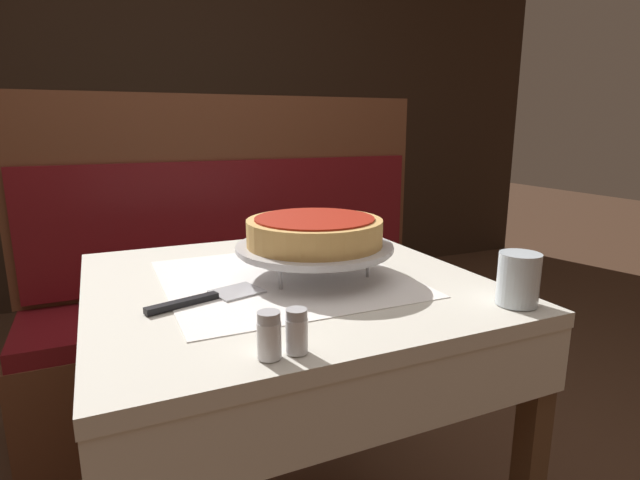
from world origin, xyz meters
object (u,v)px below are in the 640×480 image
dining_table_rear (178,209)px  pepper_shaker (297,331)px  pizza_pan_stand (315,249)px  salt_shaker (269,335)px  pizza_server (209,297)px  water_glass_near (518,279)px  dining_table_front (285,319)px  condiment_caddy (178,178)px  booth_bench (246,316)px  deep_dish_pizza (314,231)px

dining_table_rear → pepper_shaker: 2.12m
pizza_pan_stand → salt_shaker: bearing=-122.9°
pizza_server → water_glass_near: (0.53, -0.27, 0.05)m
dining_table_front → dining_table_rear: 1.75m
pizza_server → pizza_pan_stand: bearing=13.8°
pizza_server → water_glass_near: 0.60m
dining_table_front → condiment_caddy: 1.81m
dining_table_rear → pizza_pan_stand: bearing=-88.6°
pizza_server → condiment_caddy: (0.23, 1.88, 0.05)m
dining_table_front → pizza_pan_stand: 0.18m
pizza_server → condiment_caddy: condiment_caddy is taller
dining_table_rear → pizza_pan_stand: pizza_pan_stand is taller
pizza_pan_stand → water_glass_near: size_ratio=3.53×
dining_table_front → pizza_server: (-0.18, -0.08, 0.11)m
booth_bench → pizza_server: (-0.32, -0.90, 0.42)m
pizza_pan_stand → water_glass_near: bearing=-49.9°
dining_table_front → deep_dish_pizza: bearing=-10.5°
dining_table_rear → condiment_caddy: size_ratio=4.37×
dining_table_front → condiment_caddy: size_ratio=4.71×
dining_table_rear → booth_bench: size_ratio=0.47×
deep_dish_pizza → water_glass_near: 0.44m
deep_dish_pizza → water_glass_near: (0.28, -0.33, -0.05)m
pizza_pan_stand → pizza_server: bearing=-166.2°
pizza_pan_stand → dining_table_rear: bearing=91.4°
deep_dish_pizza → pepper_shaker: size_ratio=4.42×
pepper_shaker → pizza_server: bearing=104.0°
deep_dish_pizza → salt_shaker: bearing=-122.9°
dining_table_front → pepper_shaker: (-0.11, -0.36, 0.14)m
deep_dish_pizza → condiment_caddy: 1.82m
pizza_pan_stand → water_glass_near: water_glass_near is taller
dining_table_rear → deep_dish_pizza: (0.04, -1.76, 0.22)m
pepper_shaker → salt_shaker: bearing=180.0°
booth_bench → dining_table_front: bearing=-99.4°
condiment_caddy → salt_shaker: bearing=-95.4°
deep_dish_pizza → water_glass_near: deep_dish_pizza is taller
dining_table_front → pizza_server: bearing=-157.7°
pizza_server → water_glass_near: water_glass_near is taller
booth_bench → pizza_server: 1.05m
booth_bench → condiment_caddy: 1.08m
booth_bench → pizza_pan_stand: bearing=-94.6°
pizza_server → condiment_caddy: size_ratio=1.37×
pizza_server → salt_shaker: size_ratio=3.41×
booth_bench → water_glass_near: size_ratio=16.26×
booth_bench → deep_dish_pizza: booth_bench is taller
booth_bench → pepper_shaker: bearing=-101.9°
water_glass_near → condiment_caddy: bearing=97.9°
water_glass_near → pizza_server: bearing=153.3°
pizza_server → pepper_shaker: size_ratio=3.54×
booth_bench → pizza_server: booth_bench is taller
dining_table_front → booth_bench: 0.90m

